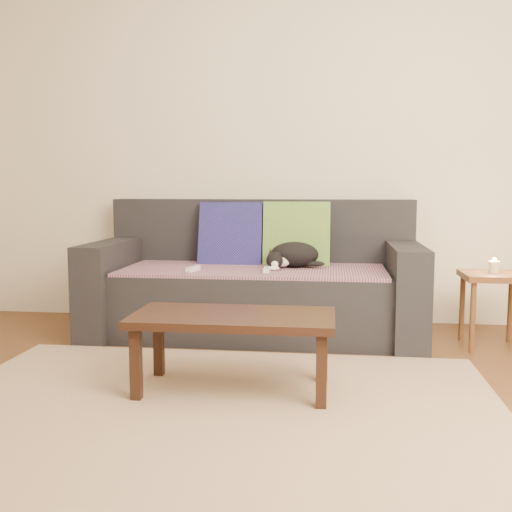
# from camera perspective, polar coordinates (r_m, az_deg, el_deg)

# --- Properties ---
(ground) EXTENTS (4.50, 4.50, 0.00)m
(ground) POSITION_cam_1_polar(r_m,az_deg,el_deg) (2.51, -4.80, -15.70)
(ground) COLOR brown
(ground) RESTS_ON ground
(back_wall) EXTENTS (4.50, 0.04, 2.60)m
(back_wall) POSITION_cam_1_polar(r_m,az_deg,el_deg) (4.32, 0.71, 11.16)
(back_wall) COLOR beige
(back_wall) RESTS_ON ground
(sofa) EXTENTS (2.10, 0.94, 0.87)m
(sofa) POSITION_cam_1_polar(r_m,az_deg,el_deg) (3.93, -0.03, -2.87)
(sofa) COLOR #232328
(sofa) RESTS_ON ground
(throw_blanket) EXTENTS (1.66, 0.74, 0.02)m
(throw_blanket) POSITION_cam_1_polar(r_m,az_deg,el_deg) (3.82, -0.21, -1.31)
(throw_blanket) COLOR #492A50
(throw_blanket) RESTS_ON sofa
(cushion_navy) EXTENTS (0.43, 0.22, 0.44)m
(cushion_navy) POSITION_cam_1_polar(r_m,az_deg,el_deg) (4.08, -2.38, 2.01)
(cushion_navy) COLOR #131452
(cushion_navy) RESTS_ON throw_blanket
(cushion_green) EXTENTS (0.45, 0.18, 0.46)m
(cushion_green) POSITION_cam_1_polar(r_m,az_deg,el_deg) (4.03, 3.90, 1.95)
(cushion_green) COLOR #0D5646
(cushion_green) RESTS_ON throw_blanket
(cat) EXTENTS (0.38, 0.34, 0.16)m
(cat) POSITION_cam_1_polar(r_m,az_deg,el_deg) (3.85, 3.53, 0.08)
(cat) COLOR black
(cat) RESTS_ON throw_blanket
(wii_remote_a) EXTENTS (0.06, 0.15, 0.03)m
(wii_remote_a) POSITION_cam_1_polar(r_m,az_deg,el_deg) (3.70, -6.02, -1.22)
(wii_remote_a) COLOR white
(wii_remote_a) RESTS_ON throw_blanket
(wii_remote_b) EXTENTS (0.04, 0.15, 0.03)m
(wii_remote_b) POSITION_cam_1_polar(r_m,az_deg,el_deg) (3.62, 1.02, -1.34)
(wii_remote_b) COLOR white
(wii_remote_b) RESTS_ON throw_blanket
(side_table) EXTENTS (0.36, 0.36, 0.45)m
(side_table) POSITION_cam_1_polar(r_m,az_deg,el_deg) (3.82, 21.66, -2.69)
(side_table) COLOR brown
(side_table) RESTS_ON ground
(candle) EXTENTS (0.06, 0.06, 0.09)m
(candle) POSITION_cam_1_polar(r_m,az_deg,el_deg) (3.80, 21.74, -0.96)
(candle) COLOR beige
(candle) RESTS_ON side_table
(rug) EXTENTS (2.50, 1.80, 0.01)m
(rug) POSITION_cam_1_polar(r_m,az_deg,el_deg) (2.65, -4.10, -14.38)
(rug) COLOR gray
(rug) RESTS_ON ground
(coffee_table) EXTENTS (0.93, 0.47, 0.37)m
(coffee_table) POSITION_cam_1_polar(r_m,az_deg,el_deg) (2.78, -2.17, -6.48)
(coffee_table) COLOR black
(coffee_table) RESTS_ON rug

